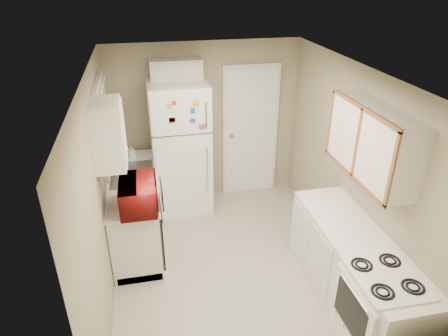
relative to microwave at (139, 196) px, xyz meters
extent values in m
plane|color=beige|center=(1.02, -0.22, -1.05)|extent=(3.80, 3.80, 0.00)
plane|color=white|center=(1.02, -0.22, 1.35)|extent=(3.80, 3.80, 0.00)
plane|color=tan|center=(-0.38, -0.22, 0.15)|extent=(3.80, 3.80, 0.00)
plane|color=tan|center=(2.42, -0.22, 0.15)|extent=(3.80, 3.80, 0.00)
plane|color=tan|center=(1.02, 1.68, 0.15)|extent=(2.80, 2.80, 0.00)
plane|color=tan|center=(1.02, -2.12, 0.15)|extent=(2.80, 2.80, 0.00)
cube|color=silver|center=(-0.08, 0.68, -0.60)|extent=(0.60, 1.80, 0.90)
cube|color=black|center=(0.21, 0.08, -0.56)|extent=(0.03, 0.58, 0.72)
cube|color=gray|center=(-0.08, 0.83, -0.19)|extent=(0.54, 0.74, 0.16)
imported|color=maroon|center=(0.00, 0.00, 0.00)|extent=(0.60, 0.34, 0.40)
imported|color=white|center=(-0.08, 1.33, -0.05)|extent=(0.10, 0.10, 0.18)
cube|color=silver|center=(-0.34, 0.83, 0.55)|extent=(0.10, 0.98, 1.08)
cube|color=silver|center=(-0.23, 0.00, 0.75)|extent=(0.30, 0.45, 0.70)
cube|color=white|center=(0.60, 1.35, -0.08)|extent=(0.81, 0.79, 1.94)
cube|color=silver|center=(0.62, 1.53, 0.95)|extent=(0.70, 0.30, 0.40)
cube|color=white|center=(1.72, 1.64, -0.03)|extent=(0.86, 0.06, 2.08)
cube|color=silver|center=(2.12, -1.02, -0.60)|extent=(0.60, 2.00, 0.90)
cube|color=white|center=(2.07, -1.57, -0.63)|extent=(0.57, 0.70, 0.83)
cube|color=silver|center=(2.27, -0.72, 0.75)|extent=(0.30, 1.20, 0.70)
camera|label=1|loc=(0.14, -3.88, 2.27)|focal=32.00mm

